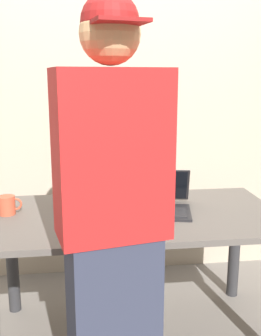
{
  "coord_description": "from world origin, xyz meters",
  "views": [
    {
      "loc": [
        -0.28,
        -2.0,
        1.46
      ],
      "look_at": [
        -0.02,
        0.0,
        0.99
      ],
      "focal_mm": 42.46,
      "sensor_mm": 36.0,
      "label": 1
    }
  ],
  "objects_px": {
    "laptop": "(162,202)",
    "beer_bottle_green": "(74,185)",
    "beer_bottle_brown": "(90,186)",
    "person_figure": "(112,234)",
    "coffee_mug": "(7,205)",
    "beer_bottle_amber": "(101,185)"
  },
  "relations": [
    {
      "from": "beer_bottle_green",
      "to": "coffee_mug",
      "type": "relative_size",
      "value": 2.46
    },
    {
      "from": "laptop",
      "to": "beer_bottle_green",
      "type": "relative_size",
      "value": 1.33
    },
    {
      "from": "beer_bottle_brown",
      "to": "person_figure",
      "type": "relative_size",
      "value": 0.18
    },
    {
      "from": "beer_bottle_green",
      "to": "coffee_mug",
      "type": "bearing_deg",
      "value": -160.96
    },
    {
      "from": "laptop",
      "to": "person_figure",
      "type": "distance_m",
      "value": 0.74
    },
    {
      "from": "laptop",
      "to": "beer_bottle_amber",
      "type": "distance_m",
      "value": 0.36
    },
    {
      "from": "beer_bottle_green",
      "to": "person_figure",
      "type": "xyz_separation_m",
      "value": [
        0.15,
        -0.81,
        0.03
      ]
    },
    {
      "from": "beer_bottle_brown",
      "to": "beer_bottle_amber",
      "type": "height_order",
      "value": "beer_bottle_brown"
    },
    {
      "from": "beer_bottle_brown",
      "to": "person_figure",
      "type": "bearing_deg",
      "value": -85.04
    },
    {
      "from": "beer_bottle_brown",
      "to": "beer_bottle_amber",
      "type": "distance_m",
      "value": 0.09
    },
    {
      "from": "beer_bottle_green",
      "to": "beer_bottle_brown",
      "type": "height_order",
      "value": "beer_bottle_brown"
    },
    {
      "from": "beer_bottle_brown",
      "to": "coffee_mug",
      "type": "bearing_deg",
      "value": -172.09
    },
    {
      "from": "coffee_mug",
      "to": "person_figure",
      "type": "bearing_deg",
      "value": -53.82
    },
    {
      "from": "person_figure",
      "to": "beer_bottle_amber",
      "type": "bearing_deg",
      "value": 89.82
    },
    {
      "from": "beer_bottle_green",
      "to": "coffee_mug",
      "type": "height_order",
      "value": "beer_bottle_green"
    },
    {
      "from": "beer_bottle_amber",
      "to": "coffee_mug",
      "type": "height_order",
      "value": "beer_bottle_amber"
    },
    {
      "from": "laptop",
      "to": "coffee_mug",
      "type": "relative_size",
      "value": 3.29
    },
    {
      "from": "beer_bottle_green",
      "to": "beer_bottle_amber",
      "type": "height_order",
      "value": "beer_bottle_amber"
    },
    {
      "from": "person_figure",
      "to": "coffee_mug",
      "type": "relative_size",
      "value": 13.85
    },
    {
      "from": "laptop",
      "to": "beer_bottle_amber",
      "type": "xyz_separation_m",
      "value": [
        -0.32,
        0.14,
        0.07
      ]
    },
    {
      "from": "laptop",
      "to": "coffee_mug",
      "type": "height_order",
      "value": "laptop"
    },
    {
      "from": "person_figure",
      "to": "coffee_mug",
      "type": "xyz_separation_m",
      "value": [
        -0.5,
        0.69,
        -0.09
      ]
    }
  ]
}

